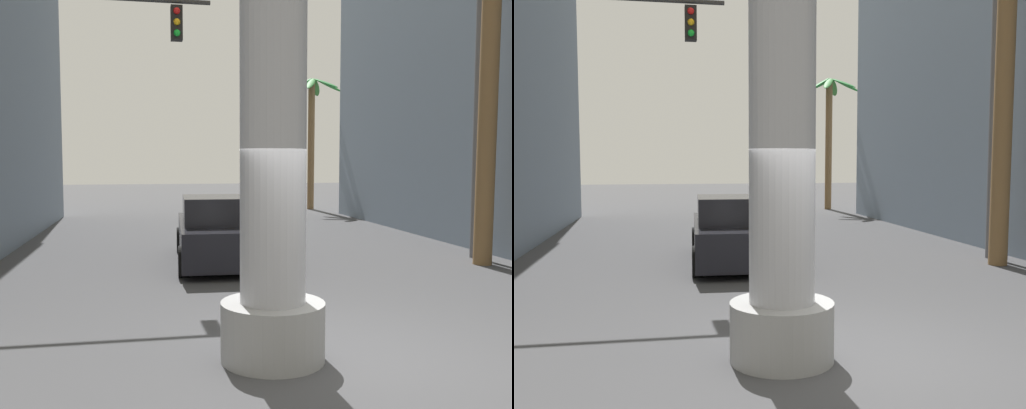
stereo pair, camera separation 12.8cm
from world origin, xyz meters
TOP-DOWN VIEW (x-y plane):
  - ground_plane at (0.00, 10.00)m, footprint 85.10×85.10m
  - street_lamp at (5.13, 6.12)m, footprint 2.87×0.28m
  - traffic_light_mast at (-4.12, 5.65)m, footprint 4.72×0.32m
  - car_lead at (-0.52, 6.60)m, footprint 2.31×4.74m
  - palm_tree_far_right at (5.66, 20.30)m, footprint 2.80×2.67m
  - palm_tree_near_right at (5.29, 5.25)m, footprint 2.44×2.70m

SIDE VIEW (x-z plane):
  - ground_plane at x=0.00m, z-range 0.00..0.00m
  - car_lead at x=-0.52m, z-range -0.08..1.48m
  - traffic_light_mast at x=-4.12m, z-range 1.16..6.91m
  - palm_tree_far_right at x=5.66m, z-range 0.97..7.35m
  - street_lamp at x=5.13m, z-range 0.81..8.50m
  - palm_tree_near_right at x=5.29m, z-range 0.60..9.62m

